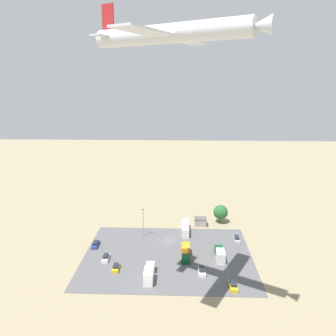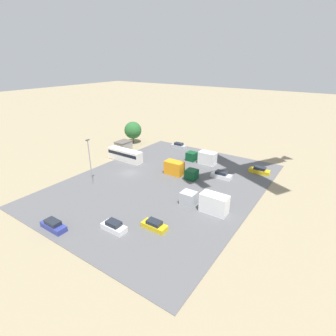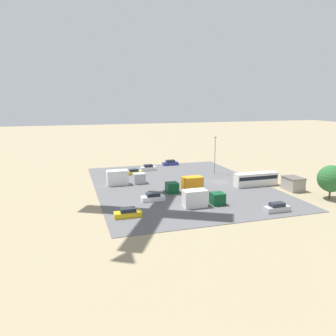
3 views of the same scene
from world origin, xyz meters
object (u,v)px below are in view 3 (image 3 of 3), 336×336
object	(u,v)px
parked_car_2	(148,168)
parked_truck_1	(201,198)
shed_building	(293,184)
bus	(256,179)
parked_truck_0	(187,185)
parked_truck_2	(124,178)
parked_car_5	(277,208)
parked_car_1	(170,163)
parked_car_0	(134,172)
parked_car_4	(153,197)
parked_car_3	(128,213)

from	to	relation	value
parked_car_2	parked_truck_1	bearing A→B (deg)	-176.80
shed_building	bus	bearing A→B (deg)	46.14
parked_truck_0	parked_truck_2	distance (m)	15.72
parked_car_5	bus	bearing A→B (deg)	-20.04
parked_car_1	parked_truck_0	xyz separation A→B (m)	(-29.04, 5.46, 0.79)
bus	parked_car_5	size ratio (longest dim) A/B	2.22
parked_car_5	parked_truck_0	xyz separation A→B (m)	(17.18, 10.89, 0.76)
parked_car_0	parked_car_4	size ratio (longest dim) A/B	0.92
parked_truck_0	parked_truck_1	size ratio (longest dim) A/B	1.01
bus	parked_car_1	xyz separation A→B (m)	(29.19, 11.64, -0.97)
parked_car_0	parked_car_5	world-z (taller)	parked_car_5
parked_car_2	parked_truck_0	world-z (taller)	parked_truck_0
shed_building	parked_truck_2	distance (m)	38.55
parked_car_1	parked_car_2	xyz separation A→B (m)	(-5.24, 8.25, 0.02)
parked_car_3	shed_building	bearing A→B (deg)	-80.78
parked_truck_1	parked_truck_2	world-z (taller)	parked_truck_2
bus	parked_truck_1	size ratio (longest dim) A/B	1.28
parked_car_4	parked_truck_0	bearing A→B (deg)	-63.43
parked_car_4	parked_car_5	distance (m)	23.44
bus	parked_car_4	bearing A→B (deg)	99.28
parked_car_0	parked_car_2	distance (m)	6.42
parked_car_0	parked_car_3	bearing A→B (deg)	-13.01
parked_car_1	parked_car_4	distance (m)	36.30
parked_car_5	parked_truck_0	bearing A→B (deg)	32.36
parked_car_0	parked_truck_0	size ratio (longest dim) A/B	0.53
parked_car_3	parked_car_4	distance (m)	9.99
bus	parked_car_2	distance (m)	31.14
shed_building	parked_truck_2	xyz separation A→B (m)	(15.83, 35.15, 0.19)
parked_truck_2	bus	bearing A→B (deg)	70.86
shed_building	parked_car_4	distance (m)	31.80
bus	parked_car_5	distance (m)	18.15
parked_car_3	parked_car_1	bearing A→B (deg)	-26.65
parked_car_2	parked_truck_2	bearing A→B (deg)	145.90
parked_truck_2	parked_car_4	bearing A→B (deg)	13.30
parked_car_0	shed_building	bearing A→B (deg)	50.25
parked_car_5	parked_car_3	bearing A→B (deg)	78.81
parked_car_1	parked_truck_1	distance (m)	39.83
shed_building	parked_car_5	size ratio (longest dim) A/B	0.96
parked_truck_1	parked_truck_2	xyz separation A→B (m)	(20.27, 11.25, 0.12)
parked_car_4	parked_car_5	xyz separation A→B (m)	(-12.81, -19.62, 0.03)
parked_car_1	parked_car_0	bearing A→B (deg)	-55.13
parked_truck_1	parked_car_0	bearing A→B (deg)	-167.04
parked_car_0	parked_truck_0	world-z (taller)	parked_truck_0
parked_car_3	parked_truck_0	xyz separation A→B (m)	(12.03, -15.15, 0.80)
parked_truck_2	parked_car_1	bearing A→B (deg)	137.27
parked_car_2	parked_car_3	size ratio (longest dim) A/B	0.90
parked_car_2	parked_truck_1	size ratio (longest dim) A/B	0.53
shed_building	parked_car_4	bearing A→B (deg)	87.36
shed_building	parked_truck_1	distance (m)	24.31
parked_car_5	parked_truck_1	distance (m)	13.67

